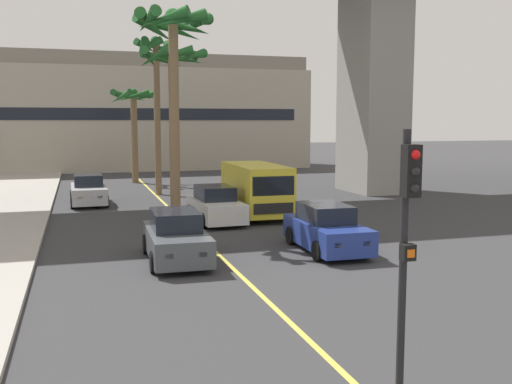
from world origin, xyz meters
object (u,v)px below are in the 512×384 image
Objects in this scene: palm_tree_mid_median at (173,48)px; palm_tree_far_median at (172,79)px; delivery_van at (256,188)px; car_queue_front at (176,238)px; palm_tree_near_median at (156,74)px; car_queue_second at (216,206)px; car_queue_fourth at (89,191)px; traffic_light_median_near at (407,231)px; palm_tree_farthest_median at (134,108)px; car_queue_third at (326,229)px.

palm_tree_far_median is (0.96, 6.50, -0.67)m from palm_tree_mid_median.
delivery_van is 7.72m from palm_tree_mid_median.
palm_tree_near_median is at bearing 84.41° from car_queue_front.
car_queue_second is at bearing -76.59° from palm_tree_far_median.
car_queue_front and car_queue_fourth have the same top height.
car_queue_front is 10.67m from traffic_light_median_near.
palm_tree_near_median is (1.64, 16.80, 6.29)m from car_queue_front.
car_queue_second is at bearing 67.18° from car_queue_front.
palm_tree_farthest_median is (-3.84, 16.39, 3.88)m from delivery_van.
car_queue_front is at bearing 179.91° from car_queue_third.
car_queue_third is 0.79× the size of delivery_van.
palm_tree_farthest_median is (-0.65, 7.11, -1.85)m from palm_tree_near_median.
palm_tree_farthest_median is (3.36, 10.25, 4.44)m from car_queue_fourth.
palm_tree_near_median is (4.01, 3.14, 6.29)m from car_queue_fourth.
palm_tree_near_median is at bearing 101.37° from car_queue_third.
palm_tree_mid_median is at bearing 134.37° from car_queue_third.
car_queue_second and car_queue_fourth have the same top height.
car_queue_fourth is (-5.09, 7.20, 0.00)m from car_queue_second.
car_queue_fourth is at bearing 145.66° from palm_tree_far_median.
car_queue_front is 18.02m from palm_tree_near_median.
palm_tree_farthest_median is at bearing 99.57° from car_queue_third.
traffic_light_median_near is at bearing -89.68° from palm_tree_far_median.
car_queue_second is at bearing -84.05° from palm_tree_near_median.
delivery_van is at bearing 91.42° from car_queue_third.
car_queue_fourth is 11.60m from palm_tree_mid_median.
car_queue_third is 11.00m from traffic_light_median_near.
car_queue_second is at bearing 109.59° from car_queue_third.
car_queue_second is at bearing -84.35° from palm_tree_farthest_median.
car_queue_third is 24.66m from palm_tree_farthest_median.
car_queue_second is at bearing 86.80° from traffic_light_median_near.
palm_tree_near_median is (-3.20, 9.28, 5.73)m from delivery_van.
traffic_light_median_near is at bearing -85.80° from palm_tree_mid_median.
car_queue_front is 7.72m from palm_tree_mid_median.
palm_tree_far_median is (4.03, -2.75, 5.62)m from car_queue_fourth.
car_queue_fourth is 7.44m from palm_tree_far_median.
delivery_van is at bearing -71.00° from palm_tree_near_median.
car_queue_third is 8.83m from palm_tree_mid_median.
palm_tree_mid_median is 6.60m from palm_tree_far_median.
car_queue_second is 0.99× the size of traffic_light_median_near.
delivery_van is (4.84, 7.53, 0.57)m from car_queue_front.
car_queue_fourth is 0.49× the size of palm_tree_mid_median.
delivery_van is (2.12, 1.06, 0.57)m from car_queue_second.
traffic_light_median_near is 0.50× the size of palm_tree_mid_median.
car_queue_fourth is at bearing 99.83° from car_queue_front.
car_queue_second is 16.94m from traffic_light_median_near.
car_queue_third is at bearing -45.63° from palm_tree_mid_median.
car_queue_front is 13.87m from car_queue_fourth.
palm_tree_farthest_median is at bearing 89.13° from palm_tree_mid_median.
delivery_van is at bearing 36.89° from palm_tree_mid_median.
traffic_light_median_near is at bearing -99.72° from delivery_van.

